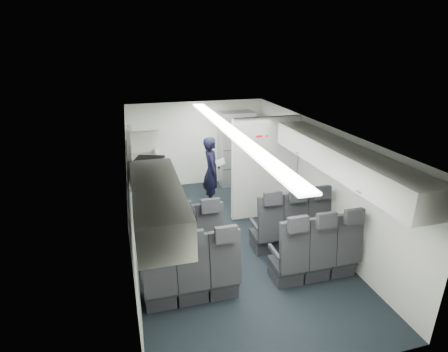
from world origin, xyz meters
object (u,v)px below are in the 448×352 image
flight_attendant (211,171)px  boarding_door (133,173)px  seat_row_mid (257,266)px  galley_unit (236,149)px  seat_row_front (238,235)px  carry_on_bag (150,165)px

flight_attendant → boarding_door: bearing=98.9°
seat_row_mid → galley_unit: galley_unit is taller
seat_row_front → carry_on_bag: (-1.39, -0.04, 1.41)m
galley_unit → boarding_door: 2.84m
seat_row_mid → carry_on_bag: bearing=148.3°
galley_unit → flight_attendant: galley_unit is taller
seat_row_front → flight_attendant: 2.23m
seat_row_mid → flight_attendant: flight_attendant is taller
seat_row_front → carry_on_bag: 1.98m
galley_unit → carry_on_bag: carry_on_bag is taller
seat_row_mid → galley_unit: 4.30m
flight_attendant → carry_on_bag: (-1.44, -2.24, 1.02)m
seat_row_mid → carry_on_bag: carry_on_bag is taller
seat_row_front → seat_row_mid: bearing=-90.0°
seat_row_mid → flight_attendant: (0.05, 3.10, 0.39)m
seat_row_mid → galley_unit: (0.95, 4.15, 0.55)m
galley_unit → carry_on_bag: (-2.34, -3.30, 0.86)m
flight_attendant → carry_on_bag: size_ratio=4.01×
galley_unit → carry_on_bag: bearing=-125.3°
seat_row_mid → carry_on_bag: 2.15m
seat_row_front → galley_unit: galley_unit is taller
flight_attendant → carry_on_bag: carry_on_bag is taller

